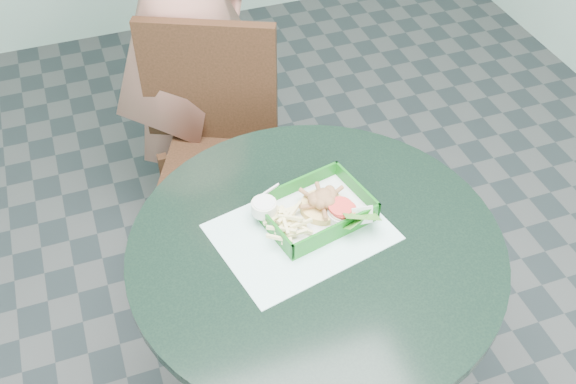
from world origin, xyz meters
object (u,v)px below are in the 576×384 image
object	(u,v)px
sauce_ramekin	(265,204)
cafe_table	(314,290)
dining_chair	(221,141)
food_basket	(315,217)
crab_sandwich	(323,207)

from	to	relation	value
sauce_ramekin	cafe_table	bearing A→B (deg)	-59.10
cafe_table	sauce_ramekin	distance (m)	0.28
dining_chair	food_basket	world-z (taller)	dining_chair
dining_chair	sauce_ramekin	distance (m)	0.66
crab_sandwich	sauce_ramekin	xyz separation A→B (m)	(-0.14, 0.06, 0.00)
sauce_ramekin	crab_sandwich	bearing A→B (deg)	-23.01
cafe_table	food_basket	xyz separation A→B (m)	(0.03, 0.09, 0.19)
crab_sandwich	food_basket	bearing A→B (deg)	175.65
food_basket	crab_sandwich	distance (m)	0.04
food_basket	crab_sandwich	xyz separation A→B (m)	(0.02, -0.00, 0.03)
food_basket	crab_sandwich	world-z (taller)	crab_sandwich
dining_chair	crab_sandwich	distance (m)	0.72
cafe_table	dining_chair	distance (m)	0.75
cafe_table	dining_chair	xyz separation A→B (m)	(-0.06, 0.75, -0.05)
food_basket	dining_chair	bearing A→B (deg)	97.55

